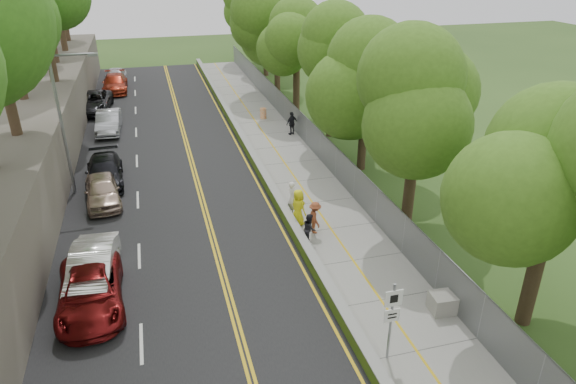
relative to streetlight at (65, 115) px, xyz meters
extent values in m
plane|color=#33511E|center=(10.46, -14.00, -4.64)|extent=(140.00, 140.00, 0.00)
cube|color=black|center=(5.06, 1.00, -4.62)|extent=(11.20, 66.00, 0.04)
cube|color=gray|center=(13.01, 1.00, -4.61)|extent=(4.20, 66.00, 0.05)
cube|color=#8BE521|center=(10.71, 1.00, -4.34)|extent=(0.42, 66.00, 0.60)
cube|color=#595147|center=(-3.04, 1.00, -2.64)|extent=(5.00, 66.00, 4.00)
cube|color=slate|center=(15.11, 1.00, -3.64)|extent=(0.04, 66.00, 2.00)
cylinder|color=gray|center=(-0.24, 0.00, -0.64)|extent=(0.18, 0.18, 8.00)
cylinder|color=gray|center=(0.87, 0.00, 3.21)|extent=(2.30, 0.13, 0.13)
cube|color=gray|center=(1.95, 0.00, 3.16)|extent=(0.50, 0.22, 0.14)
cylinder|color=gray|center=(11.51, -17.00, -3.04)|extent=(0.09, 0.09, 3.10)
cube|color=white|center=(11.51, -17.03, -2.04)|extent=(0.62, 0.04, 0.62)
cube|color=white|center=(11.51, -17.03, -2.74)|extent=(0.56, 0.04, 0.50)
cylinder|color=#FF6100|center=(13.46, 10.79, -4.16)|extent=(0.52, 0.52, 0.86)
cube|color=gray|center=(14.76, -15.25, -4.21)|extent=(1.20, 0.93, 0.76)
imported|color=white|center=(1.46, -9.85, -3.79)|extent=(2.09, 5.03, 1.62)
imported|color=#640F0F|center=(1.46, -11.33, -3.87)|extent=(2.69, 5.39, 1.47)
imported|color=black|center=(1.46, 0.83, -3.86)|extent=(2.27, 5.20, 1.49)
imported|color=tan|center=(1.46, -1.84, -3.84)|extent=(2.24, 4.64, 1.53)
imported|color=#A4A6AB|center=(1.34, 10.66, -3.81)|extent=(1.82, 4.84, 1.58)
imported|color=black|center=(-0.14, 16.64, -3.78)|extent=(3.17, 6.09, 1.64)
imported|color=#9B2C17|center=(1.46, 23.09, -3.79)|extent=(2.28, 5.57, 1.61)
imported|color=silver|center=(1.46, 25.83, -3.77)|extent=(2.31, 5.02, 1.67)
imported|color=yellow|center=(11.21, -7.07, -3.63)|extent=(0.94, 1.11, 1.92)
imported|color=white|center=(11.21, -5.91, -3.66)|extent=(0.54, 0.74, 1.87)
imported|color=black|center=(11.21, -8.96, -3.83)|extent=(0.70, 0.83, 1.53)
imported|color=brown|center=(11.77, -8.11, -3.76)|extent=(0.62, 1.07, 1.66)
imported|color=black|center=(14.66, 6.32, -3.71)|extent=(1.12, 0.81, 1.76)
camera|label=1|loc=(4.58, -29.18, 8.37)|focal=32.00mm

